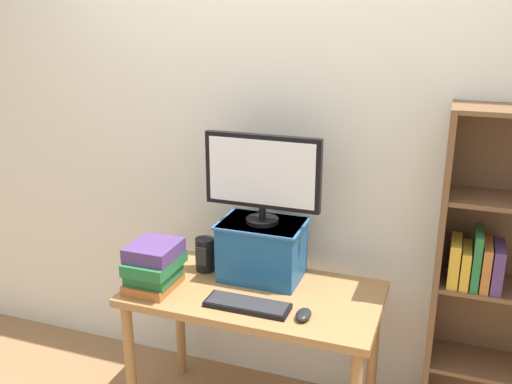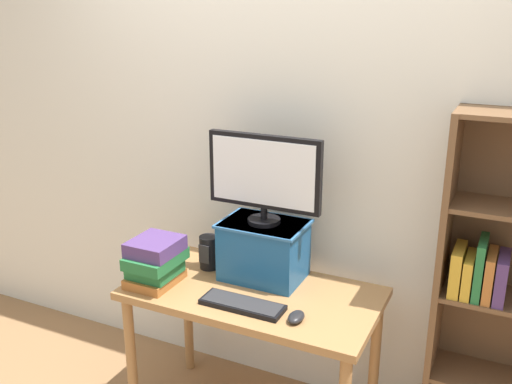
# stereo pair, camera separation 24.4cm
# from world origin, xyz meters

# --- Properties ---
(back_wall) EXTENTS (7.00, 0.08, 2.60)m
(back_wall) POSITION_xyz_m (0.00, 0.45, 1.30)
(back_wall) COLOR silver
(back_wall) RESTS_ON ground_plane
(desk) EXTENTS (1.16, 0.61, 0.74)m
(desk) POSITION_xyz_m (0.00, 0.00, 0.64)
(desk) COLOR #9E7042
(desk) RESTS_ON ground_plane
(riser_box) EXTENTS (0.40, 0.29, 0.28)m
(riser_box) POSITION_xyz_m (-0.01, 0.14, 0.89)
(riser_box) COLOR #195189
(riser_box) RESTS_ON desk
(computer_monitor) EXTENTS (0.55, 0.15, 0.42)m
(computer_monitor) POSITION_xyz_m (-0.01, 0.14, 1.25)
(computer_monitor) COLOR black
(computer_monitor) RESTS_ON riser_box
(keyboard) EXTENTS (0.37, 0.13, 0.02)m
(keyboard) POSITION_xyz_m (0.03, -0.16, 0.75)
(keyboard) COLOR black
(keyboard) RESTS_ON desk
(computer_mouse) EXTENTS (0.06, 0.10, 0.04)m
(computer_mouse) POSITION_xyz_m (0.28, -0.16, 0.76)
(computer_mouse) COLOR black
(computer_mouse) RESTS_ON desk
(book_stack) EXTENTS (0.22, 0.27, 0.23)m
(book_stack) POSITION_xyz_m (-0.44, -0.14, 0.85)
(book_stack) COLOR #AD662D
(book_stack) RESTS_ON desk
(desk_speaker) EXTENTS (0.09, 0.10, 0.17)m
(desk_speaker) POSITION_xyz_m (-0.30, 0.12, 0.82)
(desk_speaker) COLOR black
(desk_speaker) RESTS_ON desk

